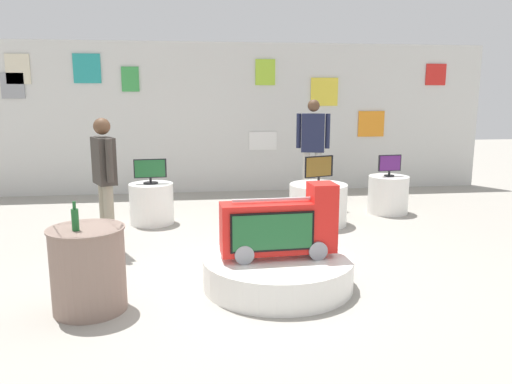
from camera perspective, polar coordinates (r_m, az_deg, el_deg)
ground_plane at (r=5.37m, az=-0.92°, el=-9.54°), size 30.00×30.00×0.00m
back_wall_display at (r=9.80m, az=-4.16°, el=8.42°), size 10.65×0.13×2.87m
main_display_pedestal at (r=5.05m, az=2.52°, el=-9.08°), size 1.49×1.49×0.30m
novelty_firetruck_tv at (r=4.91m, az=2.84°, el=-4.09°), size 1.15×0.39×0.73m
display_pedestal_left_rear at (r=7.56m, az=-11.86°, el=-1.30°), size 0.65×0.65×0.60m
tv_on_left_rear at (r=7.47m, az=-12.01°, el=2.42°), size 0.47×0.22×0.37m
display_pedestal_center_rear at (r=7.40m, az=7.11°, el=-1.41°), size 0.85×0.85×0.60m
tv_on_center_rear at (r=7.30m, az=7.21°, el=2.65°), size 0.45×0.21×0.42m
display_pedestal_right_rear at (r=8.34m, az=14.88°, el=-0.29°), size 0.64×0.64×0.60m
tv_on_right_rear at (r=8.26m, az=15.05°, el=3.07°), size 0.38×0.16×0.35m
side_table_round at (r=4.68m, az=-18.64°, el=-8.28°), size 0.67×0.67×0.76m
bottle_on_side_table at (r=4.48m, az=-19.99°, el=-2.91°), size 0.06×0.06×0.25m
shopper_browsing_near_truck at (r=6.28m, az=-16.94°, el=1.97°), size 0.34×0.52×1.62m
shopper_browsing_rear at (r=8.45m, az=6.52°, el=5.42°), size 0.54×0.30×1.81m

